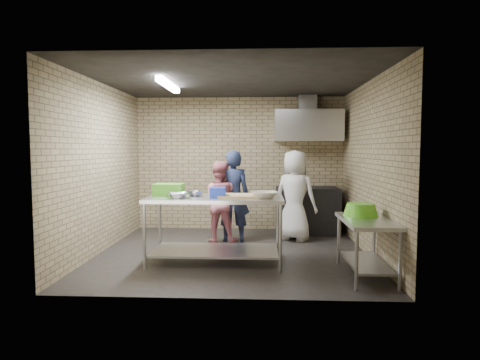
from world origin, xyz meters
The scene contains 25 objects.
floor centered at (0.00, 0.00, 0.00)m, with size 4.20×4.20×0.00m, color black.
ceiling centered at (0.00, 0.00, 2.70)m, with size 4.20×4.20×0.00m, color black.
back_wall centered at (0.00, 2.00, 1.35)m, with size 4.20×0.06×2.70m, color #9B8760.
front_wall centered at (0.00, -2.00, 1.35)m, with size 4.20×0.06×2.70m, color #9B8760.
left_wall centered at (-2.10, 0.00, 1.35)m, with size 0.06×4.00×2.70m, color #9B8760.
right_wall centered at (2.10, 0.00, 1.35)m, with size 0.06×4.00×2.70m, color #9B8760.
prep_table centered at (-0.22, -0.56, 0.48)m, with size 1.93×0.97×0.97m, color silver.
side_counter centered at (1.80, -1.10, 0.38)m, with size 0.60×1.20×0.75m, color silver.
stove centered at (1.35, 1.65, 0.45)m, with size 1.20×0.70×0.90m, color black.
range_hood centered at (1.35, 1.70, 2.10)m, with size 1.30×0.60×0.60m, color silver.
hood_duct centered at (1.35, 1.85, 2.55)m, with size 0.35×0.30×0.30m, color #A5A8AD.
wall_shelf centered at (1.65, 1.89, 1.92)m, with size 0.80×0.20×0.04m, color #3F2B19.
fluorescent_fixture centered at (-1.00, 0.00, 2.64)m, with size 0.10×1.25×0.08m, color white.
green_crate centered at (-0.92, -0.44, 1.05)m, with size 0.43×0.32×0.17m, color #44A21E.
blue_tub centered at (-0.17, -0.66, 1.04)m, with size 0.21×0.21×0.14m, color #1A37C9.
cutting_board centered at (0.13, -0.58, 0.98)m, with size 0.59×0.45×0.03m, color #D7B57C.
mixing_bowl_a centered at (-0.72, -0.76, 1.00)m, with size 0.30×0.30×0.07m, color #B5B8BC.
mixing_bowl_b centered at (-0.52, -0.51, 1.00)m, with size 0.23×0.23×0.07m, color silver.
ceramic_bowl centered at (0.48, -0.71, 1.01)m, with size 0.37×0.37×0.09m, color #C2B89B.
green_basin centered at (1.78, -0.85, 0.83)m, with size 0.46×0.46×0.17m, color #59C626, non-canonical shape.
bottle_red centered at (1.40, 1.89, 2.03)m, with size 0.07×0.07×0.18m, color #B22619.
bottle_green centered at (1.80, 1.89, 2.02)m, with size 0.06×0.06×0.15m, color green.
man_navy centered at (-0.06, 0.82, 0.81)m, with size 0.59×0.39×1.63m, color #141632.
woman_pink centered at (-0.30, 0.77, 0.72)m, with size 0.70×0.54×1.44m, color #C36773.
woman_white centered at (1.06, 1.02, 0.81)m, with size 0.80×0.52×1.63m, color silver.
Camera 1 is at (0.43, -6.40, 1.65)m, focal length 30.77 mm.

